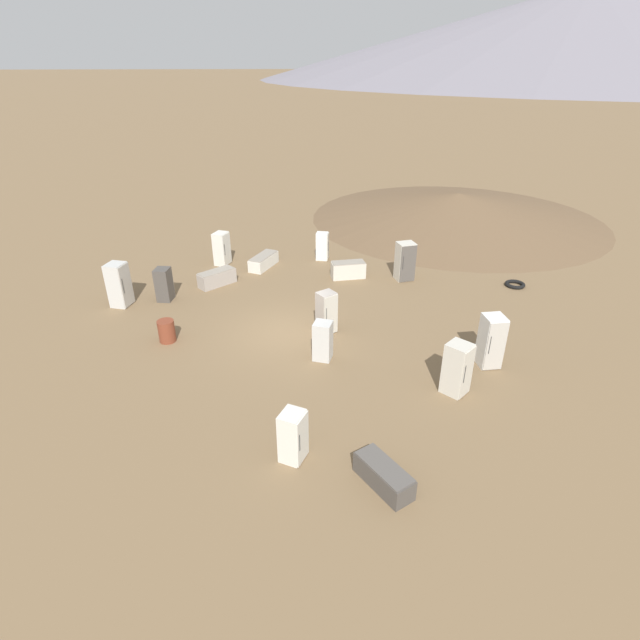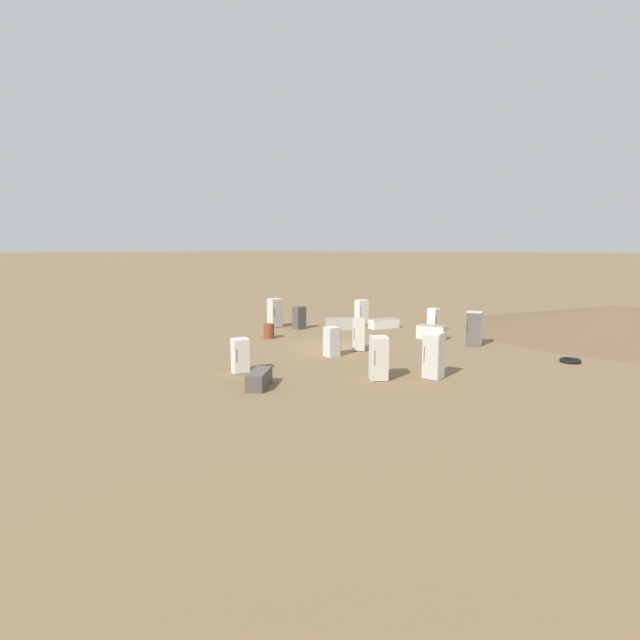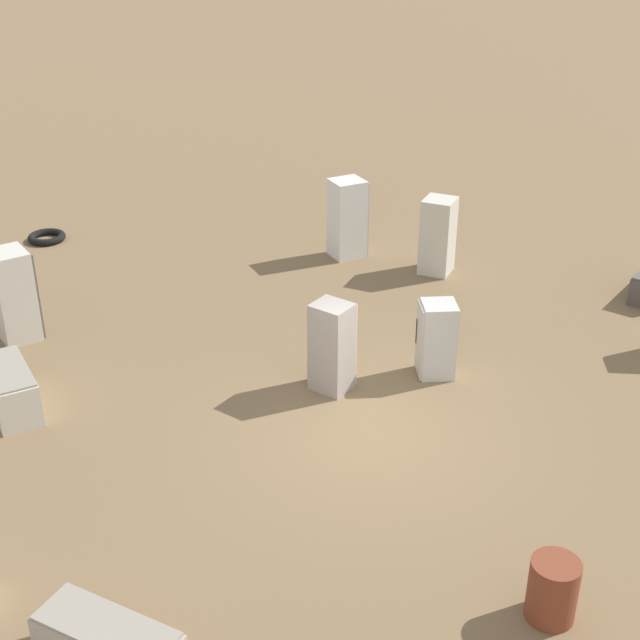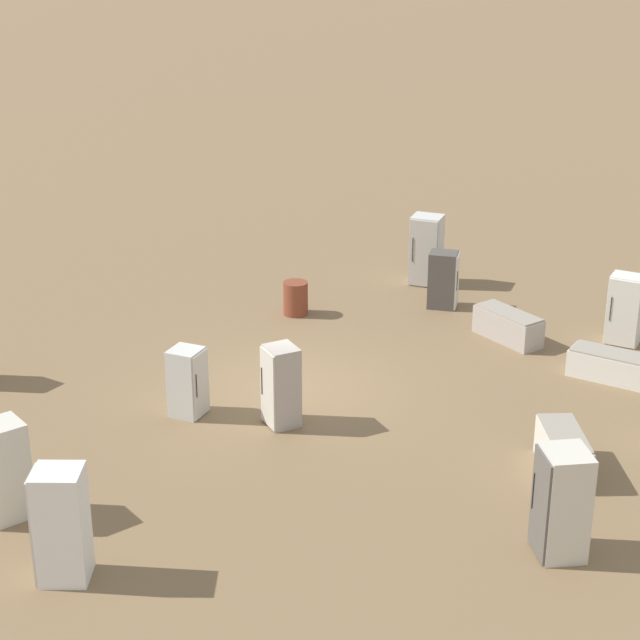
% 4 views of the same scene
% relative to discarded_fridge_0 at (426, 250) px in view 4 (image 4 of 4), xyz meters
% --- Properties ---
extents(ground_plane, '(1000.00, 1000.00, 0.00)m').
position_rel_discarded_fridge_0_xyz_m(ground_plane, '(-3.14, -6.80, -0.93)').
color(ground_plane, brown).
extents(discarded_fridge_0, '(0.95, 0.93, 1.86)m').
position_rel_discarded_fridge_0_xyz_m(discarded_fridge_0, '(0.00, 0.00, 0.00)').
color(discarded_fridge_0, silver).
rests_on(discarded_fridge_0, ground_plane).
extents(discarded_fridge_2, '(0.81, 0.78, 1.40)m').
position_rel_discarded_fridge_0_xyz_m(discarded_fridge_2, '(-5.08, -8.02, -0.23)').
color(discarded_fridge_2, silver).
rests_on(discarded_fridge_2, ground_plane).
extents(discarded_fridge_3, '(2.01, 1.54, 0.62)m').
position_rel_discarded_fridge_0_xyz_m(discarded_fridge_3, '(3.76, -5.98, -0.62)').
color(discarded_fridge_3, silver).
rests_on(discarded_fridge_3, ground_plane).
extents(discarded_fridge_4, '(0.80, 0.70, 1.84)m').
position_rel_discarded_fridge_0_xyz_m(discarded_fridge_4, '(-6.07, -13.59, -0.01)').
color(discarded_fridge_4, white).
rests_on(discarded_fridge_4, ground_plane).
extents(discarded_fridge_6, '(0.98, 0.97, 1.72)m').
position_rel_discarded_fridge_0_xyz_m(discarded_fridge_6, '(-7.49, -11.92, -0.07)').
color(discarded_fridge_6, beige).
rests_on(discarded_fridge_6, ground_plane).
extents(discarded_fridge_7, '(0.80, 1.63, 0.79)m').
position_rel_discarded_fridge_0_xyz_m(discarded_fridge_7, '(2.00, -10.00, -0.54)').
color(discarded_fridge_7, beige).
rests_on(discarded_fridge_7, ground_plane).
extents(discarded_fridge_8, '(0.85, 0.89, 1.80)m').
position_rel_discarded_fridge_0_xyz_m(discarded_fridge_8, '(1.51, -12.59, -0.03)').
color(discarded_fridge_8, beige).
rests_on(discarded_fridge_8, ground_plane).
extents(discarded_fridge_9, '(0.82, 0.71, 1.44)m').
position_rel_discarded_fridge_0_xyz_m(discarded_fridge_9, '(0.35, -1.75, -0.21)').
color(discarded_fridge_9, '#4C4742').
rests_on(discarded_fridge_9, ground_plane).
extents(discarded_fridge_10, '(1.57, 1.76, 0.70)m').
position_rel_discarded_fridge_0_xyz_m(discarded_fridge_10, '(1.74, -3.85, -0.58)').
color(discarded_fridge_10, '#A89E93').
rests_on(discarded_fridge_10, ground_plane).
extents(discarded_fridge_11, '(0.93, 0.88, 1.65)m').
position_rel_discarded_fridge_0_xyz_m(discarded_fridge_11, '(4.38, -3.92, -0.11)').
color(discarded_fridge_11, silver).
rests_on(discarded_fridge_11, ground_plane).
extents(discarded_fridge_13, '(0.83, 0.84, 1.63)m').
position_rel_discarded_fridge_0_xyz_m(discarded_fridge_13, '(-3.19, -8.36, -0.12)').
color(discarded_fridge_13, '#A89E93').
rests_on(discarded_fridge_13, ground_plane).
extents(rusty_barrel, '(0.61, 0.61, 0.84)m').
position_rel_discarded_fridge_0_xyz_m(rusty_barrel, '(-3.31, -2.42, -0.51)').
color(rusty_barrel, brown).
rests_on(rusty_barrel, ground_plane).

